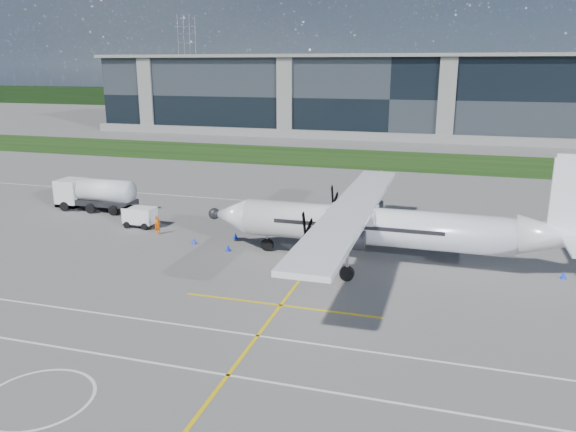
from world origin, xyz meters
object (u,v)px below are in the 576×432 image
at_px(pylon_west, 188,61).
at_px(safety_cone_nose_stbd, 236,236).
at_px(safety_cone_stbdwing, 378,209).
at_px(safety_cone_fwd, 194,241).
at_px(baggage_tug, 140,217).
at_px(ground_crew_person, 157,224).
at_px(fuel_tanker_truck, 91,194).
at_px(safety_cone_tail, 563,275).
at_px(safety_cone_nose_port, 228,248).
at_px(turboprop_aircraft, 388,206).

bearing_deg(pylon_west, safety_cone_nose_stbd, -62.40).
bearing_deg(safety_cone_stbdwing, safety_cone_fwd, -131.08).
bearing_deg(baggage_tug, safety_cone_nose_stbd, -5.30).
bearing_deg(ground_crew_person, safety_cone_nose_stbd, -56.20).
distance_m(fuel_tanker_truck, safety_cone_fwd, 15.91).
xyz_separation_m(fuel_tanker_truck, ground_crew_person, (10.24, -5.46, -0.64)).
height_order(safety_cone_stbdwing, safety_cone_nose_stbd, same).
xyz_separation_m(safety_cone_stbdwing, safety_cone_tail, (14.11, -14.11, 0.00)).
relative_size(safety_cone_nose_port, safety_cone_nose_stbd, 1.00).
bearing_deg(pylon_west, baggage_tug, -65.22).
xyz_separation_m(baggage_tug, safety_cone_nose_stbd, (9.23, -0.86, -0.61)).
relative_size(pylon_west, safety_cone_nose_port, 60.00).
xyz_separation_m(baggage_tug, ground_crew_person, (2.61, -1.63, 0.05)).
height_order(baggage_tug, safety_cone_fwd, baggage_tug).
distance_m(pylon_west, turboprop_aircraft, 171.41).
bearing_deg(pylon_west, safety_cone_nose_port, -62.70).
bearing_deg(safety_cone_nose_stbd, safety_cone_fwd, -139.34).
distance_m(turboprop_aircraft, fuel_tanker_truck, 30.14).
xyz_separation_m(turboprop_aircraft, ground_crew_person, (-18.98, 1.40, -3.26)).
bearing_deg(baggage_tug, pylon_west, 114.78).
height_order(safety_cone_stbdwing, safety_cone_nose_port, same).
distance_m(safety_cone_nose_port, safety_cone_nose_stbd, 3.15).
bearing_deg(fuel_tanker_truck, baggage_tug, -26.67).
distance_m(safety_cone_tail, safety_cone_nose_stbd, 24.08).
bearing_deg(safety_cone_nose_port, pylon_west, 117.30).
distance_m(safety_cone_stbdwing, safety_cone_nose_stbd, 15.62).
height_order(ground_crew_person, safety_cone_stbdwing, ground_crew_person).
distance_m(ground_crew_person, safety_cone_nose_stbd, 6.70).
xyz_separation_m(safety_cone_tail, safety_cone_fwd, (-26.59, -0.21, 0.00)).
bearing_deg(turboprop_aircraft, safety_cone_stbdwing, 99.85).
bearing_deg(baggage_tug, turboprop_aircraft, -7.97).
relative_size(safety_cone_stbdwing, safety_cone_nose_port, 1.00).
bearing_deg(safety_cone_tail, fuel_tanker_truck, 170.67).
height_order(turboprop_aircraft, safety_cone_tail, turboprop_aircraft).
relative_size(turboprop_aircraft, baggage_tug, 9.67).
relative_size(fuel_tanker_truck, safety_cone_fwd, 16.50).
height_order(turboprop_aircraft, baggage_tug, turboprop_aircraft).
distance_m(safety_cone_stbdwing, safety_cone_tail, 19.95).
height_order(safety_cone_tail, safety_cone_fwd, same).
xyz_separation_m(pylon_west, safety_cone_stbdwing, (85.47, -132.47, -14.75)).
bearing_deg(turboprop_aircraft, ground_crew_person, 175.79).
relative_size(ground_crew_person, safety_cone_stbdwing, 3.64).
height_order(turboprop_aircraft, fuel_tanker_truck, turboprop_aircraft).
height_order(ground_crew_person, safety_cone_nose_stbd, ground_crew_person).
relative_size(safety_cone_tail, safety_cone_nose_stbd, 1.00).
relative_size(ground_crew_person, safety_cone_nose_port, 3.64).
relative_size(baggage_tug, safety_cone_nose_stbd, 5.74).
xyz_separation_m(pylon_west, ground_crew_person, (68.96, -145.33, -14.09)).
bearing_deg(ground_crew_person, turboprop_aircraft, -67.04).
bearing_deg(safety_cone_stbdwing, baggage_tug, -149.56).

